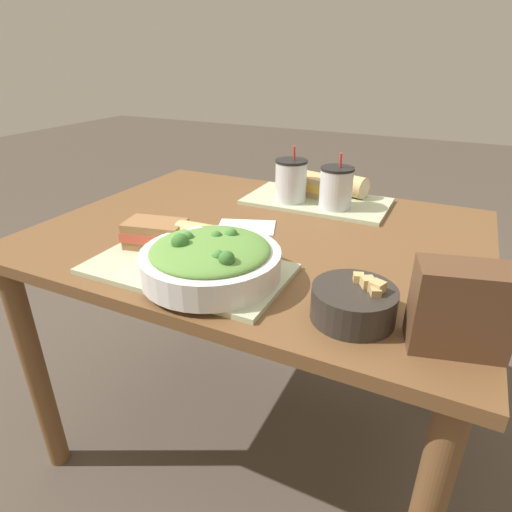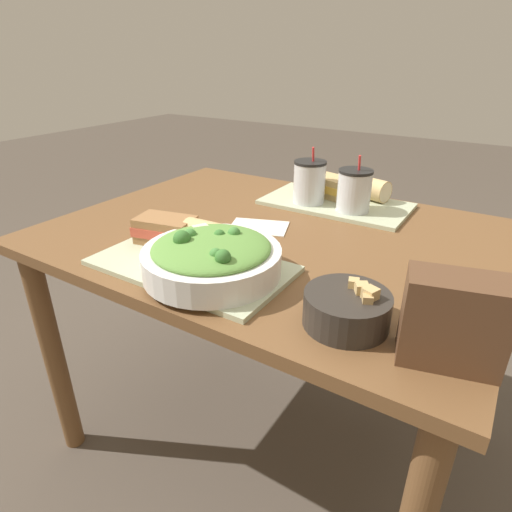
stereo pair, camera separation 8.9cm
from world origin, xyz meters
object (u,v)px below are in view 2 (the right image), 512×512
at_px(salad_bowl, 212,256).
at_px(soup_bowl, 347,308).
at_px(chip_bag, 453,321).
at_px(drink_cup_dark, 309,183).
at_px(baguette_far, 372,189).
at_px(baguette_near, 210,236).
at_px(drink_cup_red, 354,192).
at_px(napkin_folded, 259,227).
at_px(sandwich_far, 328,186).
at_px(sandwich_near, 166,230).

distance_m(salad_bowl, soup_bowl, 0.31).
bearing_deg(chip_bag, drink_cup_dark, 118.06).
distance_m(baguette_far, drink_cup_dark, 0.21).
relative_size(baguette_near, drink_cup_dark, 0.74).
bearing_deg(soup_bowl, baguette_far, 105.04).
bearing_deg(drink_cup_red, soup_bowl, -70.25).
relative_size(salad_bowl, baguette_near, 2.31).
bearing_deg(baguette_far, napkin_folded, 169.15).
xyz_separation_m(salad_bowl, sandwich_far, (-0.01, 0.65, -0.01)).
height_order(salad_bowl, napkin_folded, salad_bowl).
bearing_deg(napkin_folded, sandwich_near, -119.57).
relative_size(salad_bowl, napkin_folded, 1.59).
relative_size(soup_bowl, napkin_folded, 0.83).
bearing_deg(napkin_folded, drink_cup_dark, 81.90).
relative_size(baguette_near, chip_bag, 0.78).
bearing_deg(chip_bag, baguette_near, 153.92).
bearing_deg(sandwich_far, baguette_near, -81.31).
bearing_deg(sandwich_far, salad_bowl, -73.32).
relative_size(sandwich_near, napkin_folded, 0.87).
relative_size(soup_bowl, drink_cup_dark, 0.89).
height_order(drink_cup_red, chip_bag, drink_cup_red).
bearing_deg(salad_bowl, sandwich_far, 91.29).
height_order(sandwich_near, baguette_near, baguette_near).
bearing_deg(napkin_folded, soup_bowl, -39.38).
xyz_separation_m(baguette_far, drink_cup_red, (-0.01, -0.13, 0.02)).
bearing_deg(drink_cup_dark, drink_cup_red, 0.00).
relative_size(sandwich_near, chip_bag, 0.99).
bearing_deg(napkin_folded, chip_bag, -30.32).
height_order(baguette_near, napkin_folded, baguette_near).
bearing_deg(napkin_folded, drink_cup_red, 53.34).
xyz_separation_m(salad_bowl, drink_cup_red, (0.11, 0.55, 0.02)).
distance_m(salad_bowl, baguette_far, 0.69).
relative_size(sandwich_far, drink_cup_red, 1.04).
xyz_separation_m(soup_bowl, baguette_near, (-0.39, 0.11, 0.01)).
height_order(salad_bowl, soup_bowl, salad_bowl).
relative_size(sandwich_near, baguette_far, 1.36).
bearing_deg(baguette_far, salad_bowl, -173.62).
distance_m(soup_bowl, chip_bag, 0.18).
relative_size(baguette_far, napkin_folded, 0.64).
distance_m(baguette_far, drink_cup_red, 0.13).
distance_m(salad_bowl, baguette_near, 0.13).
xyz_separation_m(soup_bowl, baguette_far, (-0.18, 0.69, 0.01)).
relative_size(salad_bowl, sandwich_far, 1.71).
height_order(baguette_far, napkin_folded, baguette_far).
bearing_deg(sandwich_near, napkin_folded, 48.28).
bearing_deg(sandwich_near, soup_bowl, -21.39).
distance_m(drink_cup_red, chip_bag, 0.68).
bearing_deg(sandwich_near, baguette_near, -1.69).
distance_m(soup_bowl, napkin_folded, 0.49).
distance_m(sandwich_far, drink_cup_dark, 0.11).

